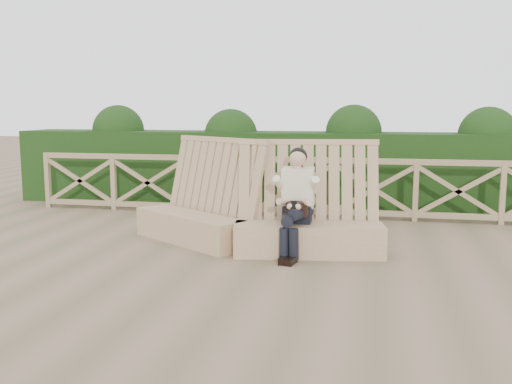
# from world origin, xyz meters

# --- Properties ---
(ground) EXTENTS (60.00, 60.00, 0.00)m
(ground) POSITION_xyz_m (0.00, 0.00, 0.00)
(ground) COLOR brown
(ground) RESTS_ON ground
(bench) EXTENTS (3.83, 1.77, 1.56)m
(bench) POSITION_xyz_m (-0.30, 1.04, 0.39)
(bench) COLOR #917052
(bench) RESTS_ON ground
(woman) EXTENTS (0.43, 0.91, 1.46)m
(woman) POSITION_xyz_m (0.42, 0.76, 0.76)
(woman) COLOR black
(woman) RESTS_ON ground
(guardrail) EXTENTS (10.10, 0.09, 1.10)m
(guardrail) POSITION_xyz_m (0.00, 3.50, 0.55)
(guardrail) COLOR olive
(guardrail) RESTS_ON ground
(hedge) EXTENTS (12.00, 1.20, 1.50)m
(hedge) POSITION_xyz_m (0.00, 4.70, 0.75)
(hedge) COLOR black
(hedge) RESTS_ON ground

